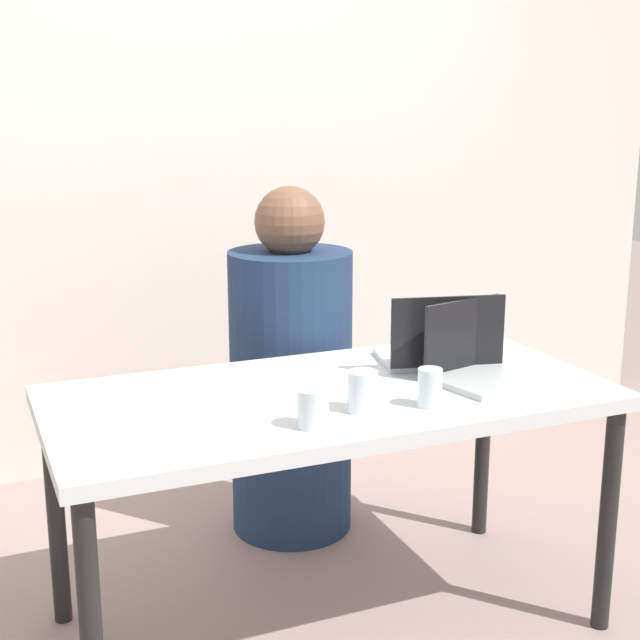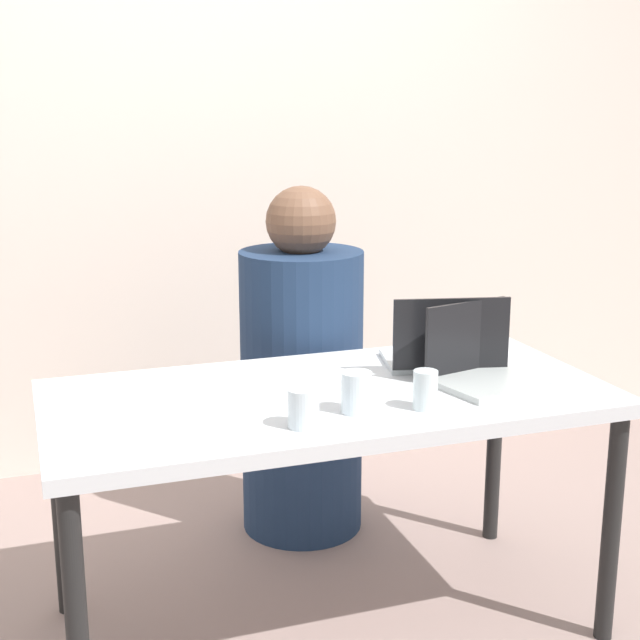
% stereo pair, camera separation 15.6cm
% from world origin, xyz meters
% --- Properties ---
extents(ground_plane, '(12.00, 12.00, 0.00)m').
position_xyz_m(ground_plane, '(0.00, 0.00, 0.00)').
color(ground_plane, gray).
extents(back_wall, '(4.50, 0.10, 2.47)m').
position_xyz_m(back_wall, '(0.00, 1.43, 1.24)').
color(back_wall, beige).
rests_on(back_wall, ground).
extents(desk, '(1.51, 0.73, 0.70)m').
position_xyz_m(desk, '(0.00, 0.00, 0.63)').
color(desk, silver).
rests_on(desk, ground).
extents(person_at_center, '(0.49, 0.49, 1.19)m').
position_xyz_m(person_at_center, '(0.12, 0.62, 0.53)').
color(person_at_center, navy).
rests_on(person_at_center, ground).
extents(laptop_back_right, '(0.38, 0.30, 0.22)m').
position_xyz_m(laptop_back_right, '(0.40, 0.10, 0.75)').
color(laptop_back_right, silver).
rests_on(laptop_back_right, desk).
extents(laptop_front_right, '(0.33, 0.28, 0.22)m').
position_xyz_m(laptop_front_right, '(0.42, -0.07, 0.75)').
color(laptop_front_right, '#B0B6B5').
rests_on(laptop_front_right, desk).
extents(water_glass_left, '(0.08, 0.08, 0.10)m').
position_xyz_m(water_glass_left, '(-0.15, -0.24, 0.74)').
color(water_glass_left, silver).
rests_on(water_glass_left, desk).
extents(water_glass_right, '(0.06, 0.06, 0.10)m').
position_xyz_m(water_glass_right, '(0.18, -0.22, 0.74)').
color(water_glass_right, silver).
rests_on(water_glass_right, desk).
extents(water_glass_center, '(0.08, 0.08, 0.10)m').
position_xyz_m(water_glass_center, '(0.01, -0.18, 0.75)').
color(water_glass_center, silver).
rests_on(water_glass_center, desk).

